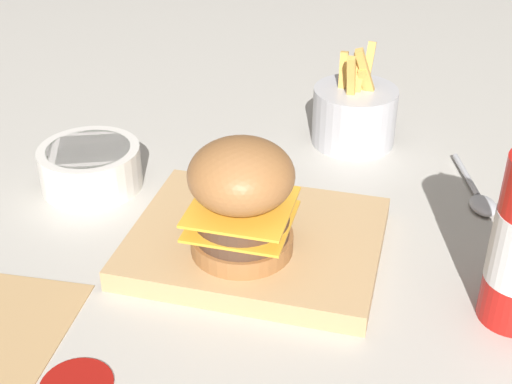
{
  "coord_description": "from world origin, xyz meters",
  "views": [
    {
      "loc": [
        0.16,
        -0.58,
        0.45
      ],
      "look_at": [
        0.01,
        0.01,
        0.07
      ],
      "focal_mm": 50.0,
      "sensor_mm": 36.0,
      "label": 1
    }
  ],
  "objects_px": {
    "side_bowl": "(90,166)",
    "burger": "(241,198)",
    "spoon": "(479,198)",
    "serving_board": "(256,242)",
    "fries_basket": "(354,114)"
  },
  "relations": [
    {
      "from": "burger",
      "to": "serving_board",
      "type": "bearing_deg",
      "value": 77.75
    },
    {
      "from": "side_bowl",
      "to": "spoon",
      "type": "height_order",
      "value": "side_bowl"
    },
    {
      "from": "serving_board",
      "to": "fries_basket",
      "type": "distance_m",
      "value": 0.28
    },
    {
      "from": "serving_board",
      "to": "fries_basket",
      "type": "xyz_separation_m",
      "value": [
        0.06,
        0.27,
        0.03
      ]
    },
    {
      "from": "burger",
      "to": "spoon",
      "type": "height_order",
      "value": "burger"
    },
    {
      "from": "fries_basket",
      "to": "spoon",
      "type": "height_order",
      "value": "fries_basket"
    },
    {
      "from": "burger",
      "to": "spoon",
      "type": "relative_size",
      "value": 0.86
    },
    {
      "from": "fries_basket",
      "to": "side_bowl",
      "type": "xyz_separation_m",
      "value": [
        -0.29,
        -0.2,
        -0.01
      ]
    },
    {
      "from": "fries_basket",
      "to": "burger",
      "type": "bearing_deg",
      "value": -102.92
    },
    {
      "from": "serving_board",
      "to": "spoon",
      "type": "height_order",
      "value": "serving_board"
    },
    {
      "from": "serving_board",
      "to": "fries_basket",
      "type": "bearing_deg",
      "value": 77.0
    },
    {
      "from": "burger",
      "to": "fries_basket",
      "type": "height_order",
      "value": "burger"
    },
    {
      "from": "side_bowl",
      "to": "burger",
      "type": "bearing_deg",
      "value": -26.66
    },
    {
      "from": "side_bowl",
      "to": "spoon",
      "type": "xyz_separation_m",
      "value": [
        0.46,
        0.08,
        -0.02
      ]
    },
    {
      "from": "spoon",
      "to": "side_bowl",
      "type": "bearing_deg",
      "value": -96.88
    }
  ]
}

